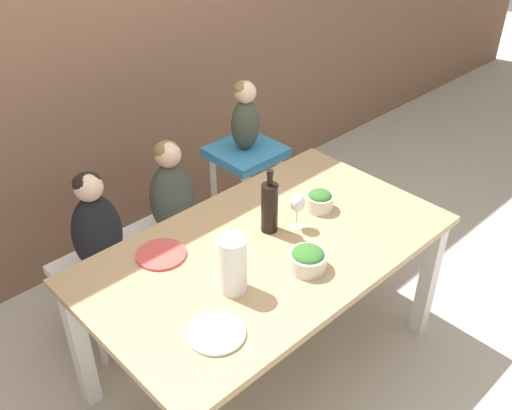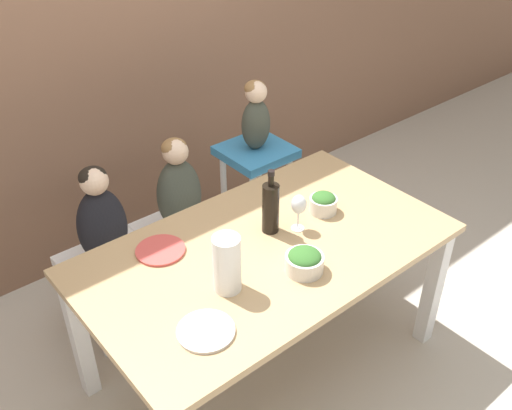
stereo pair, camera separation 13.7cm
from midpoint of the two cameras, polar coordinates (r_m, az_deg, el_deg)
The scene contains 16 objects.
ground_plane at distance 2.98m, azimuth 2.25°, elevation -15.39°, with size 14.00×14.00×0.00m, color #BCB2A3.
wall_back at distance 3.21m, azimuth -14.13°, elevation 16.55°, with size 10.00×0.09×2.70m.
dining_table at distance 2.53m, azimuth 2.58°, elevation -5.87°, with size 1.61×0.93×0.74m.
chair_far_left at distance 2.98m, azimuth -13.06°, elevation -6.37°, with size 0.44×0.42×0.44m.
chair_far_center at distance 3.14m, azimuth -6.08°, elevation -3.19°, with size 0.44×0.42×0.44m.
chair_right_highchair at distance 3.28m, azimuth 1.19°, elevation 3.30°, with size 0.37×0.36×0.75m.
person_child_left at distance 2.79m, azimuth -13.88°, elevation -1.43°, with size 0.24×0.20×0.53m.
person_child_center at distance 2.96m, azimuth -6.45°, elevation 1.67°, with size 0.24×0.20×0.53m.
person_baby_right at distance 3.11m, azimuth 1.26°, elevation 8.99°, with size 0.17×0.14×0.39m.
wine_bottle at distance 2.49m, azimuth 3.05°, elevation -0.23°, with size 0.08×0.08×0.31m.
paper_towel_roll at distance 2.18m, azimuth -1.12°, elevation -5.96°, with size 0.11×0.11×0.25m.
wine_glass_near at distance 2.51m, azimuth 5.87°, elevation -0.05°, with size 0.07×0.07×0.18m.
salad_bowl_large at distance 2.33m, azimuth 6.56°, elevation -5.62°, with size 0.16×0.16×0.10m.
salad_bowl_small at distance 2.68m, azimuth 8.21°, elevation 0.21°, with size 0.13×0.13×0.10m.
dinner_plate_front_left at distance 2.10m, azimuth -3.13°, elevation -12.51°, with size 0.21×0.21×0.01m.
dinner_plate_back_left at distance 2.46m, azimuth -7.96°, elevation -4.53°, with size 0.21×0.21×0.01m.
Camera 2 is at (-1.27, -1.47, 2.26)m, focal length 40.00 mm.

